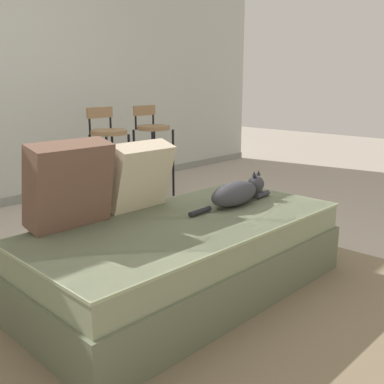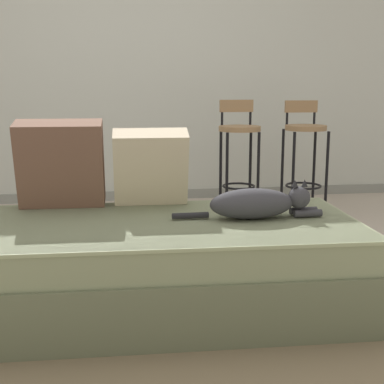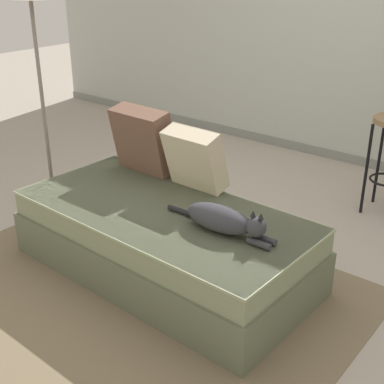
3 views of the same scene
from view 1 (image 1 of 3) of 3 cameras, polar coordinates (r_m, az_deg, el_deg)
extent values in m
plane|color=#A89E8E|center=(3.00, -6.27, -10.15)|extent=(16.00, 16.00, 0.00)
cube|color=#75664C|center=(2.56, 4.43, -14.49)|extent=(2.60, 2.03, 0.01)
cube|color=#636B50|center=(2.67, -0.63, -9.80)|extent=(1.93, 0.98, 0.29)
cube|color=gray|center=(2.59, -0.64, -5.26)|extent=(1.88, 0.94, 0.16)
cube|color=#98A47B|center=(2.57, -0.64, -3.74)|extent=(1.90, 0.95, 0.02)
cube|color=brown|center=(2.47, -15.32, 0.94)|extent=(0.45, 0.26, 0.47)
cube|color=beige|center=(2.74, -6.73, 2.06)|extent=(0.40, 0.26, 0.42)
ellipsoid|color=#333338|center=(2.85, 5.41, -0.23)|extent=(0.42, 0.18, 0.15)
sphere|color=#333338|center=(3.04, 8.12, 1.02)|extent=(0.11, 0.11, 0.11)
cone|color=black|center=(3.01, 7.90, 2.30)|extent=(0.03, 0.03, 0.04)
cone|color=black|center=(3.05, 8.44, 2.44)|extent=(0.03, 0.03, 0.04)
cylinder|color=#333338|center=(3.08, 8.92, -0.30)|extent=(0.14, 0.04, 0.04)
cylinder|color=#333338|center=(3.11, 7.99, -0.12)|extent=(0.14, 0.04, 0.04)
cylinder|color=black|center=(2.66, 1.04, -2.47)|extent=(0.18, 0.03, 0.03)
cylinder|color=black|center=(4.18, -10.61, 1.96)|extent=(0.02, 0.02, 0.73)
cylinder|color=black|center=(4.33, -7.90, 2.49)|extent=(0.02, 0.02, 0.73)
cylinder|color=black|center=(4.39, -12.62, 2.42)|extent=(0.02, 0.02, 0.73)
cylinder|color=black|center=(4.53, -9.96, 2.92)|extent=(0.02, 0.02, 0.73)
torus|color=black|center=(4.38, -10.22, 1.29)|extent=(0.27, 0.27, 0.02)
cylinder|color=olive|center=(4.30, -10.50, 7.47)|extent=(0.34, 0.34, 0.04)
cylinder|color=black|center=(4.33, -12.87, 8.44)|extent=(0.02, 0.02, 0.20)
cylinder|color=black|center=(4.46, -10.31, 8.73)|extent=(0.02, 0.02, 0.20)
cube|color=olive|center=(4.39, -11.64, 9.86)|extent=(0.28, 0.03, 0.10)
cylinder|color=black|center=(4.51, -4.97, 3.02)|extent=(0.02, 0.02, 0.73)
cylinder|color=black|center=(4.70, -2.40, 3.52)|extent=(0.02, 0.02, 0.73)
cylinder|color=black|center=(4.72, -7.30, 3.46)|extent=(0.02, 0.02, 0.73)
cylinder|color=black|center=(4.90, -4.75, 3.92)|extent=(0.02, 0.02, 0.73)
torus|color=black|center=(4.72, -4.83, 2.26)|extent=(0.30, 0.30, 0.02)
cylinder|color=olive|center=(4.65, -4.95, 8.14)|extent=(0.34, 0.34, 0.04)
cylinder|color=black|center=(4.66, -7.16, 9.02)|extent=(0.02, 0.02, 0.19)
cylinder|color=black|center=(4.82, -4.96, 9.23)|extent=(0.02, 0.02, 0.19)
cube|color=olive|center=(4.73, -6.07, 10.26)|extent=(0.28, 0.03, 0.10)
camera|label=2|loc=(1.75, 70.01, 0.44)|focal=50.00mm
camera|label=3|loc=(3.85, 53.42, 18.62)|focal=50.00mm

